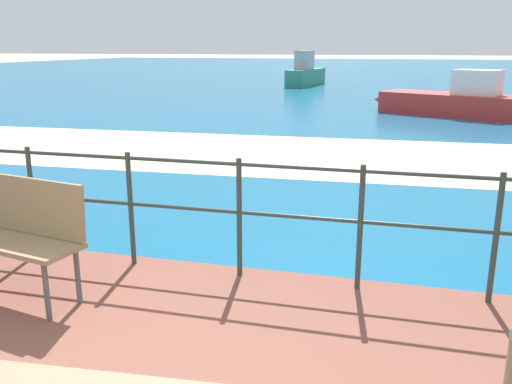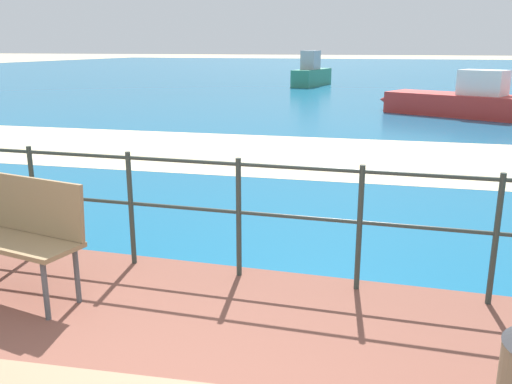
# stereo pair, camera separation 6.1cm
# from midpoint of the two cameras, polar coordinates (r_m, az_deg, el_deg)

# --- Properties ---
(sea_water) EXTENTS (90.00, 90.00, 0.01)m
(sea_water) POSITION_cam_midpoint_polar(r_m,az_deg,el_deg) (41.69, 14.08, 12.05)
(sea_water) COLOR #145B84
(sea_water) RESTS_ON ground
(beach_strip) EXTENTS (54.11, 5.92, 0.01)m
(beach_strip) POSITION_cam_midpoint_polar(r_m,az_deg,el_deg) (9.94, 8.03, 3.78)
(beach_strip) COLOR beige
(beach_strip) RESTS_ON ground
(park_bench) EXTENTS (1.59, 0.70, 0.92)m
(park_bench) POSITION_cam_midpoint_polar(r_m,az_deg,el_deg) (4.64, -25.01, -2.86)
(park_bench) COLOR #8C704C
(park_bench) RESTS_ON patio_paving
(railing_fence) EXTENTS (5.94, 0.04, 1.01)m
(railing_fence) POSITION_cam_midpoint_polar(r_m,az_deg,el_deg) (4.43, -1.45, -1.31)
(railing_fence) COLOR #2D3833
(railing_fence) RESTS_ON patio_paving
(boat_near) EXTENTS (1.47, 4.14, 1.70)m
(boat_near) POSITION_cam_midpoint_polar(r_m,az_deg,el_deg) (27.73, 6.05, 12.24)
(boat_near) COLOR #338466
(boat_near) RESTS_ON sea_water
(boat_mid) EXTENTS (4.97, 3.19, 1.29)m
(boat_mid) POSITION_cam_midpoint_polar(r_m,az_deg,el_deg) (16.55, 21.48, 8.81)
(boat_mid) COLOR red
(boat_mid) RESTS_ON sea_water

